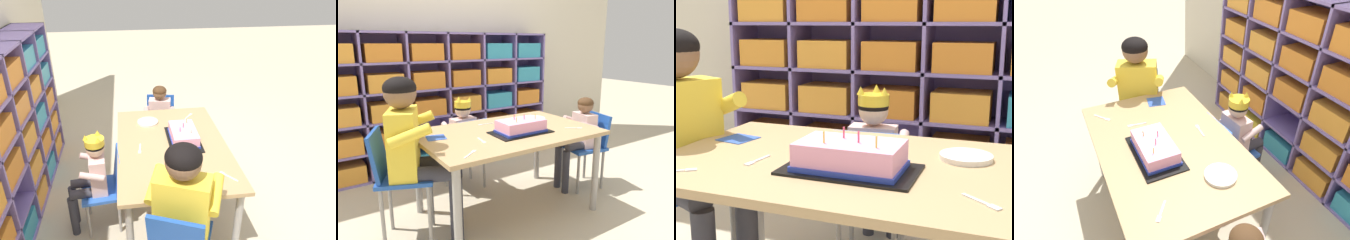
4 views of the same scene
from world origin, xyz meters
The scene contains 15 objects.
ground centered at (0.00, 0.00, 0.00)m, with size 16.00×16.00×0.00m, color beige.
storage_cubby_shelf centered at (0.04, 1.22, 0.65)m, with size 2.40×0.30×1.35m.
activity_table centered at (0.00, 0.00, 0.57)m, with size 1.25×0.82×0.64m.
classroom_chair_blue centered at (-0.08, 0.50, 0.37)m, with size 0.34×0.34×0.64m.
child_with_crown centered at (-0.08, 0.60, 0.50)m, with size 0.31×0.31×0.81m.
adult_helper_seated centered at (-0.67, 0.03, 0.66)m, with size 0.49×0.47×1.06m.
classroom_chair_guest_side centered at (0.85, -0.01, 0.39)m, with size 0.38×0.36×0.65m.
guest_at_table_side centered at (0.75, 0.01, 0.51)m, with size 0.32×0.32×0.81m.
birthday_cake_on_tray centered at (0.05, -0.10, 0.68)m, with size 0.42×0.24×0.13m.
paper_plate_stack centered at (0.37, 0.15, 0.65)m, with size 0.17×0.17×0.02m, color white.
paper_napkin_square centered at (-0.50, 0.12, 0.64)m, with size 0.13×0.13×0.00m, color #3356B7.
fork_by_napkin centered at (-0.04, 0.24, 0.64)m, with size 0.13×0.03×0.00m.
fork_near_cake_tray centered at (0.45, -0.22, 0.64)m, with size 0.11×0.09×0.00m.
fork_beside_plate_stack centered at (-0.27, -0.12, 0.64)m, with size 0.03×0.12×0.00m.
fork_near_child_seat centered at (-0.45, -0.29, 0.64)m, with size 0.12×0.10×0.00m.
Camera 1 is at (-2.00, 0.31, 1.86)m, focal length 33.30 mm.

